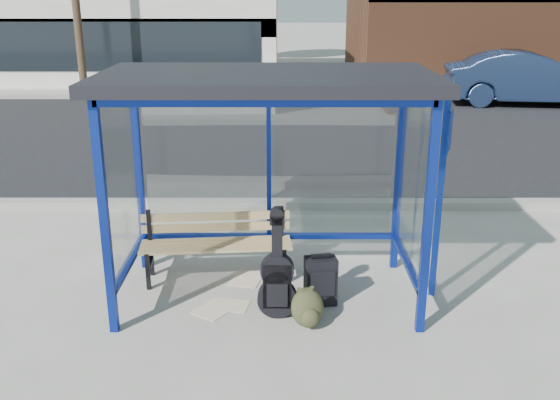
{
  "coord_description": "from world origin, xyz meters",
  "views": [
    {
      "loc": [
        0.13,
        -6.16,
        3.18
      ],
      "look_at": [
        0.13,
        0.2,
        1.04
      ],
      "focal_mm": 40.0,
      "sensor_mm": 36.0,
      "label": 1
    }
  ],
  "objects_px": {
    "backpack": "(308,309)",
    "parked_car": "(527,78)",
    "suitcase": "(321,281)",
    "bench": "(216,241)",
    "guitar_bag": "(277,280)"
  },
  "relations": [
    {
      "from": "backpack",
      "to": "parked_car",
      "type": "distance_m",
      "value": 14.42
    },
    {
      "from": "suitcase",
      "to": "backpack",
      "type": "relative_size",
      "value": 1.46
    },
    {
      "from": "suitcase",
      "to": "parked_car",
      "type": "bearing_deg",
      "value": 52.14
    },
    {
      "from": "bench",
      "to": "parked_car",
      "type": "distance_m",
      "value": 13.98
    },
    {
      "from": "guitar_bag",
      "to": "suitcase",
      "type": "height_order",
      "value": "guitar_bag"
    },
    {
      "from": "bench",
      "to": "parked_car",
      "type": "bearing_deg",
      "value": 50.8
    },
    {
      "from": "backpack",
      "to": "parked_car",
      "type": "xyz_separation_m",
      "value": [
        6.87,
        12.67,
        0.58
      ]
    },
    {
      "from": "suitcase",
      "to": "backpack",
      "type": "height_order",
      "value": "suitcase"
    },
    {
      "from": "guitar_bag",
      "to": "parked_car",
      "type": "relative_size",
      "value": 0.24
    },
    {
      "from": "guitar_bag",
      "to": "suitcase",
      "type": "xyz_separation_m",
      "value": [
        0.46,
        0.27,
        -0.14
      ]
    },
    {
      "from": "suitcase",
      "to": "guitar_bag",
      "type": "bearing_deg",
      "value": -158.64
    },
    {
      "from": "guitar_bag",
      "to": "parked_car",
      "type": "height_order",
      "value": "parked_car"
    },
    {
      "from": "bench",
      "to": "guitar_bag",
      "type": "bearing_deg",
      "value": -57.45
    },
    {
      "from": "guitar_bag",
      "to": "parked_car",
      "type": "xyz_separation_m",
      "value": [
        7.17,
        12.47,
        0.36
      ]
    },
    {
      "from": "guitar_bag",
      "to": "backpack",
      "type": "relative_size",
      "value": 2.82
    }
  ]
}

